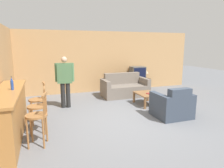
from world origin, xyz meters
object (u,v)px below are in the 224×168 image
tv_unit (137,84)px  tv (138,73)px  couch_far (125,88)px  bar_chair_mid (38,109)px  person_by_window (65,79)px  bottle (12,84)px  coffee_table (147,95)px  armchair_near (172,106)px  table_lamp (146,72)px  bar_chair_far (38,102)px  bar_chair_near (37,119)px  book_on_table (150,93)px

tv_unit → tv: bearing=-90.0°
couch_far → tv_unit: couch_far is taller
bar_chair_mid → person_by_window: size_ratio=0.65×
tv → tv_unit: bearing=90.0°
person_by_window → bottle: bearing=-126.3°
coffee_table → tv: 2.42m
armchair_near → bottle: bottle is taller
couch_far → table_lamp: 1.73m
bar_chair_far → tv: (4.22, 2.81, 0.22)m
bar_chair_far → bottle: 0.98m
bar_chair_mid → bar_chair_far: (-0.00, 0.61, 0.00)m
coffee_table → bar_chair_mid: bearing=-161.3°
coffee_table → tv: tv is taller
bar_chair_near → bar_chair_far: 1.24m
tv_unit → table_lamp: (0.40, -0.00, 0.57)m
tv → person_by_window: 3.78m
bar_chair_mid → tv: bearing=39.0°
bar_chair_far → couch_far: bar_chair_far is taller
coffee_table → tv_unit: size_ratio=0.79×
bar_chair_far → bar_chair_mid: bearing=-90.0°
couch_far → book_on_table: (0.29, -1.49, 0.09)m
bar_chair_far → armchair_near: size_ratio=1.13×
bar_chair_far → bottle: bearing=-129.1°
book_on_table → bar_chair_near: bearing=-154.3°
book_on_table → table_lamp: 2.65m
bottle → tv: bearing=35.9°
armchair_near → table_lamp: size_ratio=2.25×
bar_chair_far → table_lamp: (4.62, 2.81, 0.26)m
couch_far → person_by_window: 2.59m
tv_unit → person_by_window: 3.84m
coffee_table → bar_chair_near: bearing=-152.4°
tv_unit → person_by_window: person_by_window is taller
bar_chair_near → bar_chair_mid: 0.63m
bottle → person_by_window: person_by_window is taller
bottle → table_lamp: bottle is taller
table_lamp → couch_far: bearing=-148.2°
tv → couch_far: bearing=-139.1°
armchair_near → person_by_window: person_by_window is taller
tv_unit → book_on_table: size_ratio=5.11×
bottle → book_on_table: 4.19m
armchair_near → bottle: 4.11m
bottle → bar_chair_near: bearing=-53.5°
armchair_near → table_lamp: bearing=73.0°
bar_chair_near → couch_far: size_ratio=0.59×
bar_chair_far → table_lamp: bearing=31.3°
table_lamp → bar_chair_mid: bearing=-143.5°
bar_chair_far → tv: 5.07m
bar_chair_mid → tv: bar_chair_mid is taller
couch_far → bar_chair_near: bearing=-135.3°
book_on_table → table_lamp: bearing=64.7°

